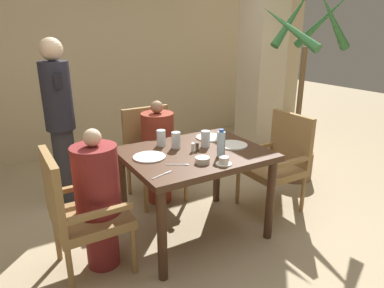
% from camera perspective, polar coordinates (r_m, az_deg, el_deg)
% --- Properties ---
extents(ground_plane, '(16.00, 16.00, 0.00)m').
position_cam_1_polar(ground_plane, '(3.13, 0.44, -14.46)').
color(ground_plane, tan).
extents(wall_back, '(8.00, 0.06, 2.80)m').
position_cam_1_polar(wall_back, '(5.05, -15.73, 14.54)').
color(wall_back, '#C6B289').
rests_on(wall_back, ground_plane).
extents(pillar_stone, '(0.46, 0.46, 2.70)m').
position_cam_1_polar(pillar_stone, '(4.81, 11.58, 14.07)').
color(pillar_stone, beige).
rests_on(pillar_stone, ground_plane).
extents(dining_table, '(1.12, 0.89, 0.76)m').
position_cam_1_polar(dining_table, '(2.82, 0.47, -3.29)').
color(dining_table, '#422819').
rests_on(dining_table, ground_plane).
extents(chair_left_side, '(0.51, 0.51, 0.94)m').
position_cam_1_polar(chair_left_side, '(2.57, -18.41, -10.36)').
color(chair_left_side, olive).
rests_on(chair_left_side, ground_plane).
extents(diner_in_left_chair, '(0.32, 0.32, 1.07)m').
position_cam_1_polar(diner_in_left_chair, '(2.58, -15.36, -8.77)').
color(diner_in_left_chair, maroon).
rests_on(diner_in_left_chair, ground_plane).
extents(chair_far_side, '(0.51, 0.51, 0.94)m').
position_cam_1_polar(chair_far_side, '(3.58, -6.61, -1.13)').
color(chair_far_side, olive).
rests_on(chair_far_side, ground_plane).
extents(diner_in_far_chair, '(0.32, 0.32, 1.06)m').
position_cam_1_polar(diner_in_far_chair, '(3.44, -5.63, -1.22)').
color(diner_in_far_chair, maroon).
rests_on(diner_in_far_chair, ground_plane).
extents(chair_right_side, '(0.51, 0.51, 0.94)m').
position_cam_1_polar(chair_right_side, '(3.44, 14.22, -2.42)').
color(chair_right_side, olive).
rests_on(chair_right_side, ground_plane).
extents(standing_host, '(0.28, 0.31, 1.64)m').
position_cam_1_polar(standing_host, '(3.58, -21.17, 4.05)').
color(standing_host, '#2D2D33').
rests_on(standing_host, ground_plane).
extents(potted_palm, '(0.82, 0.79, 2.17)m').
position_cam_1_polar(potted_palm, '(4.12, 17.25, 3.66)').
color(potted_palm, brown).
rests_on(potted_palm, ground_plane).
extents(plate_main_left, '(0.25, 0.25, 0.01)m').
position_cam_1_polar(plate_main_left, '(2.67, -7.12, -2.15)').
color(plate_main_left, white).
rests_on(plate_main_left, dining_table).
extents(plate_main_right, '(0.25, 0.25, 0.01)m').
position_cam_1_polar(plate_main_right, '(2.94, 6.77, -0.16)').
color(plate_main_right, white).
rests_on(plate_main_right, dining_table).
extents(plate_dessert_center, '(0.25, 0.25, 0.01)m').
position_cam_1_polar(plate_dessert_center, '(3.13, 3.00, 1.12)').
color(plate_dessert_center, white).
rests_on(plate_dessert_center, dining_table).
extents(teacup_with_saucer, '(0.12, 0.12, 0.06)m').
position_cam_1_polar(teacup_with_saucer, '(2.52, 5.33, -2.88)').
color(teacup_with_saucer, white).
rests_on(teacup_with_saucer, dining_table).
extents(bowl_small, '(0.11, 0.11, 0.04)m').
position_cam_1_polar(bowl_small, '(2.54, 1.76, -2.69)').
color(bowl_small, white).
rests_on(bowl_small, dining_table).
extents(water_bottle, '(0.06, 0.06, 0.22)m').
position_cam_1_polar(water_bottle, '(2.66, 4.87, 0.05)').
color(water_bottle, '#A3C6DB').
rests_on(water_bottle, dining_table).
extents(glass_tall_near, '(0.08, 0.08, 0.14)m').
position_cam_1_polar(glass_tall_near, '(2.84, -2.68, 0.65)').
color(glass_tall_near, silver).
rests_on(glass_tall_near, dining_table).
extents(glass_tall_mid, '(0.08, 0.08, 0.14)m').
position_cam_1_polar(glass_tall_mid, '(2.88, 2.25, 0.89)').
color(glass_tall_mid, silver).
rests_on(glass_tall_mid, dining_table).
extents(glass_tall_far, '(0.08, 0.08, 0.14)m').
position_cam_1_polar(glass_tall_far, '(2.91, -5.17, 1.01)').
color(glass_tall_far, silver).
rests_on(glass_tall_far, dining_table).
extents(salt_shaker, '(0.03, 0.03, 0.07)m').
position_cam_1_polar(salt_shaker, '(2.77, 0.15, -0.56)').
color(salt_shaker, white).
rests_on(salt_shaker, dining_table).
extents(pepper_shaker, '(0.03, 0.03, 0.07)m').
position_cam_1_polar(pepper_shaker, '(2.79, 0.84, -0.46)').
color(pepper_shaker, '#4C3D2D').
rests_on(pepper_shaker, dining_table).
extents(fork_beside_plate, '(0.15, 0.10, 0.00)m').
position_cam_1_polar(fork_beside_plate, '(2.51, -2.02, -3.45)').
color(fork_beside_plate, silver).
rests_on(fork_beside_plate, dining_table).
extents(knife_beside_plate, '(0.18, 0.07, 0.00)m').
position_cam_1_polar(knife_beside_plate, '(2.36, -4.83, -5.06)').
color(knife_beside_plate, silver).
rests_on(knife_beside_plate, dining_table).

